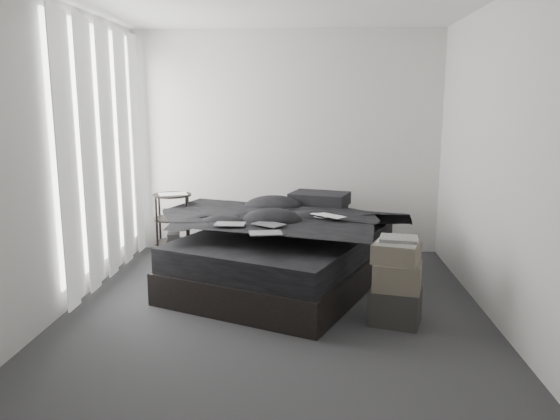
# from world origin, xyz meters

# --- Properties ---
(floor) EXTENTS (3.60, 4.20, 0.01)m
(floor) POSITION_xyz_m (0.00, 0.00, 0.00)
(floor) COLOR #2F2F31
(floor) RESTS_ON ground
(wall_back) EXTENTS (3.60, 0.01, 2.60)m
(wall_back) POSITION_xyz_m (0.00, 2.10, 1.30)
(wall_back) COLOR silver
(wall_back) RESTS_ON ground
(wall_front) EXTENTS (3.60, 0.01, 2.60)m
(wall_front) POSITION_xyz_m (0.00, -2.10, 1.30)
(wall_front) COLOR silver
(wall_front) RESTS_ON ground
(wall_left) EXTENTS (0.01, 4.20, 2.60)m
(wall_left) POSITION_xyz_m (-1.80, 0.00, 1.30)
(wall_left) COLOR silver
(wall_left) RESTS_ON ground
(wall_right) EXTENTS (0.01, 4.20, 2.60)m
(wall_right) POSITION_xyz_m (1.80, 0.00, 1.30)
(wall_right) COLOR silver
(wall_right) RESTS_ON ground
(window_left) EXTENTS (0.02, 2.00, 2.30)m
(window_left) POSITION_xyz_m (-1.78, 0.90, 1.35)
(window_left) COLOR white
(window_left) RESTS_ON wall_left
(curtain_left) EXTENTS (0.06, 2.12, 2.48)m
(curtain_left) POSITION_xyz_m (-1.73, 0.90, 1.28)
(curtain_left) COLOR white
(curtain_left) RESTS_ON wall_left
(bed) EXTENTS (2.35, 2.62, 0.29)m
(bed) POSITION_xyz_m (0.04, 0.80, 0.15)
(bed) COLOR black
(bed) RESTS_ON floor
(mattress) EXTENTS (2.27, 2.54, 0.23)m
(mattress) POSITION_xyz_m (0.04, 0.80, 0.41)
(mattress) COLOR black
(mattress) RESTS_ON bed
(duvet) EXTENTS (2.19, 2.32, 0.25)m
(duvet) POSITION_xyz_m (0.02, 0.76, 0.65)
(duvet) COLOR black
(duvet) RESTS_ON mattress
(pillow_lower) EXTENTS (0.77, 0.66, 0.15)m
(pillow_lower) POSITION_xyz_m (0.33, 1.59, 0.59)
(pillow_lower) COLOR black
(pillow_lower) RESTS_ON mattress
(pillow_upper) EXTENTS (0.70, 0.58, 0.14)m
(pillow_upper) POSITION_xyz_m (0.39, 1.54, 0.73)
(pillow_upper) COLOR black
(pillow_upper) RESTS_ON pillow_lower
(laptop) EXTENTS (0.40, 0.39, 0.03)m
(laptop) POSITION_xyz_m (0.43, 0.69, 0.79)
(laptop) COLOR silver
(laptop) RESTS_ON duvet
(comic_a) EXTENTS (0.28, 0.19, 0.01)m
(comic_a) POSITION_xyz_m (-0.43, 0.38, 0.78)
(comic_a) COLOR black
(comic_a) RESTS_ON duvet
(comic_b) EXTENTS (0.32, 0.30, 0.01)m
(comic_b) POSITION_xyz_m (-0.08, 0.40, 0.78)
(comic_b) COLOR black
(comic_b) RESTS_ON duvet
(comic_c) EXTENTS (0.30, 0.23, 0.01)m
(comic_c) POSITION_xyz_m (-0.08, 0.06, 0.79)
(comic_c) COLOR black
(comic_c) RESTS_ON duvet
(side_stand) EXTENTS (0.49, 0.49, 0.78)m
(side_stand) POSITION_xyz_m (-1.23, 1.45, 0.39)
(side_stand) COLOR black
(side_stand) RESTS_ON floor
(papers) EXTENTS (0.36, 0.31, 0.02)m
(papers) POSITION_xyz_m (-1.21, 1.44, 0.78)
(papers) COLOR white
(papers) RESTS_ON side_stand
(floor_books) EXTENTS (0.23, 0.27, 0.16)m
(floor_books) POSITION_xyz_m (-0.92, 0.92, 0.08)
(floor_books) COLOR black
(floor_books) RESTS_ON floor
(box_lower) EXTENTS (0.47, 0.41, 0.29)m
(box_lower) POSITION_xyz_m (0.99, -0.12, 0.15)
(box_lower) COLOR black
(box_lower) RESTS_ON floor
(box_mid) EXTENTS (0.43, 0.37, 0.22)m
(box_mid) POSITION_xyz_m (1.00, -0.13, 0.40)
(box_mid) COLOR #554E43
(box_mid) RESTS_ON box_lower
(box_upper) EXTENTS (0.43, 0.39, 0.15)m
(box_upper) POSITION_xyz_m (0.98, -0.12, 0.59)
(box_upper) COLOR #554E43
(box_upper) RESTS_ON box_mid
(art_book_white) EXTENTS (0.36, 0.32, 0.03)m
(art_book_white) POSITION_xyz_m (0.99, -0.12, 0.69)
(art_book_white) COLOR silver
(art_book_white) RESTS_ON box_upper
(art_book_snake) EXTENTS (0.33, 0.28, 0.03)m
(art_book_snake) POSITION_xyz_m (1.00, -0.13, 0.71)
(art_book_snake) COLOR silver
(art_book_snake) RESTS_ON art_book_white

